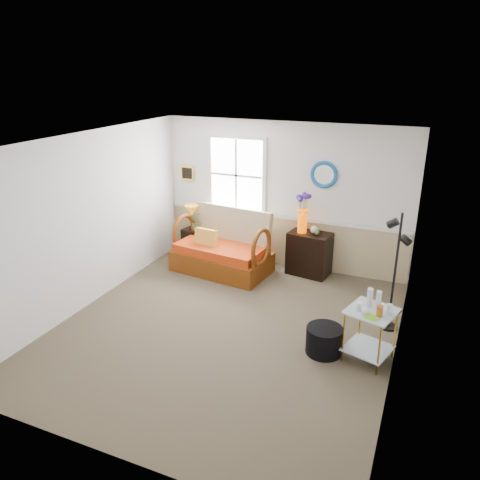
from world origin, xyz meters
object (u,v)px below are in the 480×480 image
at_px(lamp_stand, 193,243).
at_px(floor_lamp, 395,273).
at_px(cabinet, 309,253).
at_px(loveseat, 222,242).
at_px(ottoman, 324,340).
at_px(side_table, 369,335).

xyz_separation_m(lamp_stand, floor_lamp, (3.80, -1.25, 0.57)).
bearing_deg(floor_lamp, cabinet, 146.00).
xyz_separation_m(loveseat, floor_lamp, (2.99, -0.84, 0.30)).
distance_m(floor_lamp, ottoman, 1.36).
bearing_deg(side_table, cabinet, 121.44).
height_order(floor_lamp, ottoman, floor_lamp).
height_order(cabinet, ottoman, cabinet).
relative_size(cabinet, side_table, 1.10).
height_order(cabinet, floor_lamp, floor_lamp).
distance_m(loveseat, ottoman, 2.93).
bearing_deg(loveseat, floor_lamp, -8.86).
xyz_separation_m(lamp_stand, side_table, (3.64, -2.14, 0.07)).
distance_m(loveseat, floor_lamp, 3.12).
distance_m(lamp_stand, ottoman, 3.81).
bearing_deg(floor_lamp, side_table, -92.84).
bearing_deg(floor_lamp, loveseat, 171.58).
distance_m(cabinet, ottoman, 2.45).
xyz_separation_m(cabinet, floor_lamp, (1.52, -1.34, 0.47)).
height_order(cabinet, side_table, cabinet).
relative_size(cabinet, floor_lamp, 0.45).
xyz_separation_m(loveseat, cabinet, (1.46, 0.50, -0.16)).
xyz_separation_m(side_table, floor_lamp, (0.16, 0.89, 0.50)).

